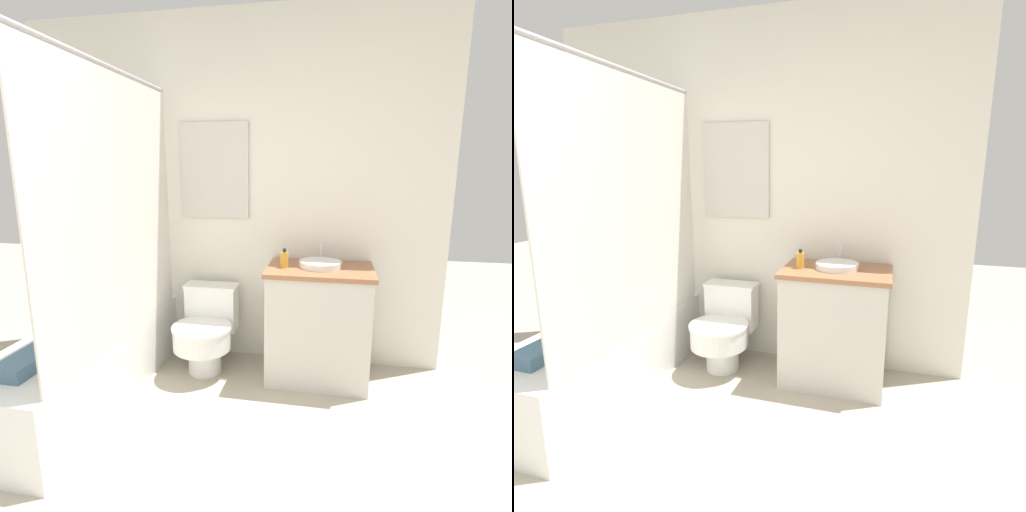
# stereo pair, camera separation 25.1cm
# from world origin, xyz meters

# --- Properties ---
(wall_back) EXTENTS (3.08, 0.07, 2.50)m
(wall_back) POSITION_xyz_m (-0.00, 2.29, 1.25)
(wall_back) COLOR silver
(wall_back) RESTS_ON ground_plane
(shower_area) EXTENTS (0.59, 1.57, 1.98)m
(shower_area) POSITION_xyz_m (-0.73, 1.48, 0.28)
(shower_area) COLOR white
(shower_area) RESTS_ON ground_plane
(toilet) EXTENTS (0.42, 0.55, 0.60)m
(toilet) POSITION_xyz_m (-0.11, 1.98, 0.30)
(toilet) COLOR white
(toilet) RESTS_ON ground_plane
(vanity) EXTENTS (0.70, 0.49, 0.79)m
(vanity) POSITION_xyz_m (0.68, 2.00, 0.40)
(vanity) COLOR beige
(vanity) RESTS_ON ground_plane
(sink) EXTENTS (0.28, 0.32, 0.13)m
(sink) POSITION_xyz_m (0.68, 2.02, 0.81)
(sink) COLOR white
(sink) RESTS_ON vanity
(soap_bottle) EXTENTS (0.05, 0.05, 0.13)m
(soap_bottle) POSITION_xyz_m (0.45, 1.97, 0.85)
(soap_bottle) COLOR gold
(soap_bottle) RESTS_ON vanity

